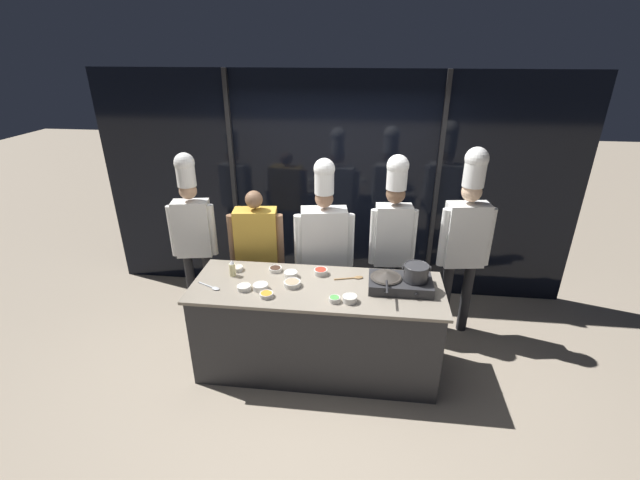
# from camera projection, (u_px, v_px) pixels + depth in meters

# --- Properties ---
(ground_plane) EXTENTS (24.00, 24.00, 0.00)m
(ground_plane) POSITION_uv_depth(u_px,v_px,m) (317.00, 365.00, 4.28)
(ground_plane) COLOR gray
(window_wall_back) EXTENTS (5.70, 0.09, 2.70)m
(window_wall_back) POSITION_uv_depth(u_px,v_px,m) (333.00, 188.00, 5.14)
(window_wall_back) COLOR black
(window_wall_back) RESTS_ON ground_plane
(demo_counter) EXTENTS (2.31, 0.81, 0.92)m
(demo_counter) POSITION_uv_depth(u_px,v_px,m) (317.00, 327.00, 4.09)
(demo_counter) COLOR #2D2D30
(demo_counter) RESTS_ON ground_plane
(portable_stove) EXTENTS (0.57, 0.36, 0.10)m
(portable_stove) POSITION_uv_depth(u_px,v_px,m) (400.00, 283.00, 3.85)
(portable_stove) COLOR #28282B
(portable_stove) RESTS_ON demo_counter
(frying_pan) EXTENTS (0.28, 0.49, 0.05)m
(frying_pan) POSITION_uv_depth(u_px,v_px,m) (386.00, 275.00, 3.82)
(frying_pan) COLOR #38332D
(frying_pan) RESTS_ON portable_stove
(stock_pot) EXTENTS (0.25, 0.22, 0.14)m
(stock_pot) POSITION_uv_depth(u_px,v_px,m) (416.00, 272.00, 3.78)
(stock_pot) COLOR #333335
(stock_pot) RESTS_ON portable_stove
(squeeze_bottle_oil) EXTENTS (0.06, 0.06, 0.16)m
(squeeze_bottle_oil) POSITION_uv_depth(u_px,v_px,m) (232.00, 268.00, 4.04)
(squeeze_bottle_oil) COLOR beige
(squeeze_bottle_oil) RESTS_ON demo_counter
(prep_bowl_mushrooms) EXTENTS (0.16, 0.16, 0.05)m
(prep_bowl_mushrooms) POSITION_uv_depth(u_px,v_px,m) (292.00, 283.00, 3.89)
(prep_bowl_mushrooms) COLOR silver
(prep_bowl_mushrooms) RESTS_ON demo_counter
(prep_bowl_soy_glaze) EXTENTS (0.13, 0.13, 0.04)m
(prep_bowl_soy_glaze) POSITION_uv_depth(u_px,v_px,m) (275.00, 269.00, 4.15)
(prep_bowl_soy_glaze) COLOR silver
(prep_bowl_soy_glaze) RESTS_ON demo_counter
(prep_bowl_chicken) EXTENTS (0.12, 0.12, 0.04)m
(prep_bowl_chicken) POSITION_uv_depth(u_px,v_px,m) (237.00, 268.00, 4.16)
(prep_bowl_chicken) COLOR silver
(prep_bowl_chicken) RESTS_ON demo_counter
(prep_bowl_carrots) EXTENTS (0.12, 0.12, 0.04)m
(prep_bowl_carrots) POSITION_uv_depth(u_px,v_px,m) (266.00, 294.00, 3.73)
(prep_bowl_carrots) COLOR silver
(prep_bowl_carrots) RESTS_ON demo_counter
(prep_bowl_onion) EXTENTS (0.14, 0.14, 0.05)m
(prep_bowl_onion) POSITION_uv_depth(u_px,v_px,m) (261.00, 286.00, 3.84)
(prep_bowl_onion) COLOR silver
(prep_bowl_onion) RESTS_ON demo_counter
(prep_bowl_scallions) EXTENTS (0.10, 0.10, 0.05)m
(prep_bowl_scallions) POSITION_uv_depth(u_px,v_px,m) (335.00, 299.00, 3.65)
(prep_bowl_scallions) COLOR silver
(prep_bowl_scallions) RESTS_ON demo_counter
(prep_bowl_chili_flakes) EXTENTS (0.13, 0.13, 0.05)m
(prep_bowl_chili_flakes) POSITION_uv_depth(u_px,v_px,m) (321.00, 271.00, 4.09)
(prep_bowl_chili_flakes) COLOR silver
(prep_bowl_chili_flakes) RESTS_ON demo_counter
(prep_bowl_garlic) EXTENTS (0.13, 0.13, 0.04)m
(prep_bowl_garlic) POSITION_uv_depth(u_px,v_px,m) (244.00, 287.00, 3.83)
(prep_bowl_garlic) COLOR silver
(prep_bowl_garlic) RESTS_ON demo_counter
(prep_bowl_bean_sprouts) EXTENTS (0.13, 0.13, 0.06)m
(prep_bowl_bean_sprouts) POSITION_uv_depth(u_px,v_px,m) (350.00, 298.00, 3.65)
(prep_bowl_bean_sprouts) COLOR silver
(prep_bowl_bean_sprouts) RESTS_ON demo_counter
(prep_bowl_rice) EXTENTS (0.13, 0.13, 0.06)m
(prep_bowl_rice) POSITION_uv_depth(u_px,v_px,m) (291.00, 274.00, 4.04)
(prep_bowl_rice) COLOR silver
(prep_bowl_rice) RESTS_ON demo_counter
(serving_spoon_slotted) EXTENTS (0.24, 0.14, 0.02)m
(serving_spoon_slotted) POSITION_uv_depth(u_px,v_px,m) (213.00, 287.00, 3.86)
(serving_spoon_slotted) COLOR #B2B5BA
(serving_spoon_slotted) RESTS_ON demo_counter
(serving_spoon_solid) EXTENTS (0.28, 0.11, 0.02)m
(serving_spoon_solid) POSITION_uv_depth(u_px,v_px,m) (355.00, 278.00, 4.02)
(serving_spoon_solid) COLOR olive
(serving_spoon_solid) RESTS_ON demo_counter
(chef_head) EXTENTS (0.50, 0.27, 1.93)m
(chef_head) POSITION_uv_depth(u_px,v_px,m) (192.00, 225.00, 4.65)
(chef_head) COLOR #232326
(chef_head) RESTS_ON ground_plane
(person_guest) EXTENTS (0.58, 0.28, 1.58)m
(person_guest) POSITION_uv_depth(u_px,v_px,m) (257.00, 247.00, 4.58)
(person_guest) COLOR #4C4C51
(person_guest) RESTS_ON ground_plane
(chef_sous) EXTENTS (0.62, 0.32, 1.93)m
(chef_sous) POSITION_uv_depth(u_px,v_px,m) (324.00, 239.00, 4.46)
(chef_sous) COLOR #2D3856
(chef_sous) RESTS_ON ground_plane
(chef_line) EXTENTS (0.48, 0.22, 1.97)m
(chef_line) POSITION_uv_depth(u_px,v_px,m) (393.00, 229.00, 4.39)
(chef_line) COLOR #232326
(chef_line) RESTS_ON ground_plane
(chef_pastry) EXTENTS (0.54, 0.27, 2.06)m
(chef_pastry) POSITION_uv_depth(u_px,v_px,m) (466.00, 231.00, 4.33)
(chef_pastry) COLOR #232326
(chef_pastry) RESTS_ON ground_plane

